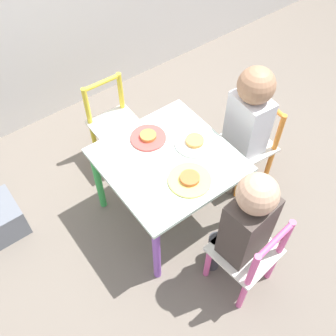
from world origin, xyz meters
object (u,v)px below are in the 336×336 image
(child_front, at_px, (245,223))
(plate_right, at_px, (195,142))
(chair_orange, at_px, (249,144))
(plate_back, at_px, (148,137))
(chair_yellow, at_px, (115,125))
(chair_pink, at_px, (248,255))
(child_right, at_px, (247,120))
(plate_front, at_px, (190,179))
(kids_table, at_px, (168,168))

(child_front, height_order, plate_right, child_front)
(chair_orange, xyz_separation_m, plate_back, (-0.52, 0.20, 0.22))
(chair_yellow, height_order, plate_back, chair_yellow)
(chair_pink, height_order, chair_yellow, same)
(child_right, relative_size, plate_front, 3.99)
(chair_pink, distance_m, plate_right, 0.57)
(chair_pink, distance_m, plate_front, 0.42)
(child_right, xyz_separation_m, plate_back, (-0.46, 0.20, -0.00))
(kids_table, distance_m, chair_orange, 0.54)
(child_front, bearing_deg, plate_right, -109.52)
(chair_yellow, xyz_separation_m, child_front, (0.04, -0.97, 0.20))
(child_front, distance_m, child_right, 0.58)
(kids_table, bearing_deg, plate_right, 0.00)
(child_right, xyz_separation_m, plate_right, (-0.30, 0.04, -0.00))
(chair_pink, bearing_deg, chair_orange, -140.46)
(child_front, distance_m, plate_front, 0.30)
(chair_yellow, distance_m, plate_back, 0.42)
(chair_yellow, distance_m, child_front, 0.99)
(chair_pink, height_order, child_front, child_front)
(chair_orange, distance_m, child_front, 0.65)
(chair_orange, distance_m, plate_right, 0.42)
(chair_orange, bearing_deg, plate_front, -72.73)
(kids_table, distance_m, chair_pink, 0.54)
(child_front, relative_size, child_right, 0.99)
(chair_yellow, xyz_separation_m, plate_back, (-0.01, -0.36, 0.22))
(chair_orange, bearing_deg, chair_pink, -39.54)
(chair_orange, bearing_deg, chair_yellow, -133.09)
(plate_front, bearing_deg, child_front, -80.88)
(plate_front, xyz_separation_m, plate_back, (0.00, 0.31, -0.00))
(child_right, height_order, plate_back, child_right)
(child_front, relative_size, plate_right, 3.93)
(child_front, bearing_deg, plate_front, -86.88)
(chair_orange, xyz_separation_m, plate_right, (-0.36, 0.04, 0.22))
(chair_orange, height_order, chair_yellow, same)
(kids_table, distance_m, plate_back, 0.18)
(kids_table, xyz_separation_m, chair_yellow, (0.01, 0.52, -0.14))
(child_right, distance_m, plate_right, 0.30)
(plate_front, relative_size, plate_right, 1.00)
(child_right, bearing_deg, plate_front, -70.62)
(kids_table, height_order, plate_back, plate_back)
(chair_yellow, bearing_deg, chair_pink, -86.45)
(kids_table, height_order, chair_orange, chair_orange)
(plate_back, bearing_deg, plate_right, -45.00)
(child_front, height_order, child_right, child_right)
(plate_back, bearing_deg, chair_yellow, 88.41)
(chair_yellow, distance_m, plate_right, 0.58)
(chair_pink, distance_m, plate_back, 0.71)
(plate_back, bearing_deg, child_right, -23.27)
(child_right, bearing_deg, chair_orange, 90.00)
(kids_table, height_order, chair_pink, chair_pink)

